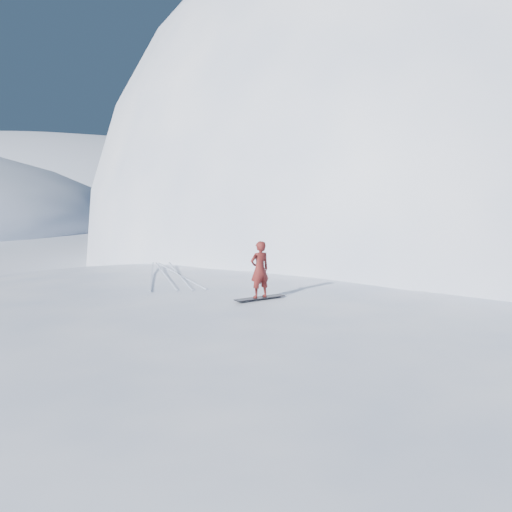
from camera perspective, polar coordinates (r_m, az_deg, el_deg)
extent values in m
plane|color=white|center=(14.67, -7.84, -14.61)|extent=(400.00, 400.00, 0.00)
ellipsoid|color=white|center=(17.48, -4.22, -10.81)|extent=(36.00, 28.00, 4.80)
ellipsoid|color=white|center=(45.38, 22.20, 0.18)|extent=(60.00, 56.00, 56.00)
ellipsoid|color=white|center=(35.33, 9.55, -1.37)|extent=(28.00, 24.00, 18.00)
ellipsoid|color=white|center=(130.14, -24.37, 4.68)|extent=(140.00, 90.00, 36.00)
ellipsoid|color=white|center=(13.60, -26.02, -17.24)|extent=(6.00, 5.40, 0.80)
ellipsoid|color=white|center=(12.77, 16.09, -18.42)|extent=(5.00, 4.50, 0.70)
ellipsoid|color=white|center=(20.49, -13.02, -8.18)|extent=(7.00, 6.30, 1.00)
ellipsoid|color=white|center=(19.55, 13.77, -9.00)|extent=(4.00, 3.60, 0.60)
cube|color=black|center=(14.50, 0.43, -4.80)|extent=(1.54, 0.91, 0.03)
imported|color=maroon|center=(14.34, 0.43, -1.55)|extent=(0.71, 0.60, 1.64)
cube|color=silver|center=(18.70, -11.82, -2.07)|extent=(0.54, 5.99, 0.04)
cube|color=silver|center=(18.66, -10.35, -2.06)|extent=(1.24, 5.90, 0.04)
cube|color=silver|center=(18.63, -8.77, -2.04)|extent=(1.16, 5.91, 0.04)
cube|color=silver|center=(18.63, -8.77, -2.04)|extent=(2.02, 5.69, 0.04)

